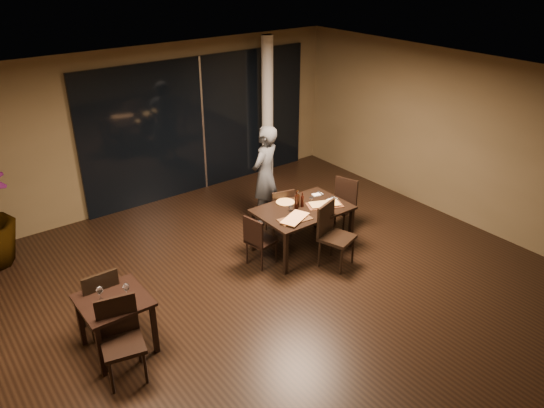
{
  "coord_description": "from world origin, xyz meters",
  "views": [
    {
      "loc": [
        -4.0,
        -5.03,
        4.6
      ],
      "look_at": [
        0.33,
        0.74,
        1.05
      ],
      "focal_mm": 35.0,
      "sensor_mm": 36.0,
      "label": 1
    }
  ],
  "objects_px": {
    "main_table": "(303,212)",
    "side_table": "(114,308)",
    "bottle_a": "(297,200)",
    "bottle_b": "(302,200)",
    "chair_side_near": "(121,335)",
    "chair_main_left": "(258,239)",
    "diner": "(265,175)",
    "chair_side_far": "(100,298)",
    "chair_main_right": "(343,202)",
    "chair_main_far": "(280,209)",
    "bottle_c": "(298,199)",
    "chair_main_near": "(332,232)"
  },
  "relations": [
    {
      "from": "main_table",
      "to": "side_table",
      "type": "relative_size",
      "value": 1.88
    },
    {
      "from": "side_table",
      "to": "bottle_b",
      "type": "xyz_separation_m",
      "value": [
        3.43,
        0.56,
        0.25
      ]
    },
    {
      "from": "chair_side_far",
      "to": "chair_side_near",
      "type": "height_order",
      "value": "chair_side_near"
    },
    {
      "from": "side_table",
      "to": "chair_main_far",
      "type": "distance_m",
      "value": 3.57
    },
    {
      "from": "bottle_a",
      "to": "bottle_c",
      "type": "xyz_separation_m",
      "value": [
        0.06,
        0.04,
        -0.01
      ]
    },
    {
      "from": "chair_side_near",
      "to": "bottle_b",
      "type": "xyz_separation_m",
      "value": [
        3.55,
        1.0,
        0.31
      ]
    },
    {
      "from": "chair_main_near",
      "to": "chair_side_near",
      "type": "xyz_separation_m",
      "value": [
        -3.59,
        -0.32,
        -0.01
      ]
    },
    {
      "from": "main_table",
      "to": "bottle_b",
      "type": "bearing_deg",
      "value": 58.96
    },
    {
      "from": "main_table",
      "to": "bottle_c",
      "type": "xyz_separation_m",
      "value": [
        -0.03,
        0.1,
        0.22
      ]
    },
    {
      "from": "main_table",
      "to": "bottle_a",
      "type": "distance_m",
      "value": 0.25
    },
    {
      "from": "chair_side_near",
      "to": "bottle_b",
      "type": "bearing_deg",
      "value": 28.55
    },
    {
      "from": "chair_side_far",
      "to": "bottle_c",
      "type": "distance_m",
      "value": 3.43
    },
    {
      "from": "main_table",
      "to": "chair_main_right",
      "type": "bearing_deg",
      "value": 6.66
    },
    {
      "from": "chair_main_far",
      "to": "chair_side_far",
      "type": "relative_size",
      "value": 0.9
    },
    {
      "from": "main_table",
      "to": "chair_side_far",
      "type": "relative_size",
      "value": 1.54
    },
    {
      "from": "chair_main_left",
      "to": "bottle_b",
      "type": "xyz_separation_m",
      "value": [
        0.92,
        0.04,
        0.39
      ]
    },
    {
      "from": "diner",
      "to": "bottle_b",
      "type": "relative_size",
      "value": 7.38
    },
    {
      "from": "chair_main_near",
      "to": "bottle_b",
      "type": "bearing_deg",
      "value": 75.54
    },
    {
      "from": "chair_main_left",
      "to": "chair_side_near",
      "type": "relative_size",
      "value": 0.85
    },
    {
      "from": "side_table",
      "to": "chair_side_far",
      "type": "relative_size",
      "value": 0.82
    },
    {
      "from": "chair_main_near",
      "to": "chair_main_right",
      "type": "distance_m",
      "value": 1.2
    },
    {
      "from": "chair_side_far",
      "to": "chair_side_near",
      "type": "bearing_deg",
      "value": 85.34
    },
    {
      "from": "side_table",
      "to": "bottle_a",
      "type": "relative_size",
      "value": 2.66
    },
    {
      "from": "side_table",
      "to": "chair_main_far",
      "type": "height_order",
      "value": "chair_main_far"
    },
    {
      "from": "chair_main_left",
      "to": "diner",
      "type": "relative_size",
      "value": 0.47
    },
    {
      "from": "main_table",
      "to": "chair_main_left",
      "type": "relative_size",
      "value": 1.75
    },
    {
      "from": "side_table",
      "to": "chair_main_left",
      "type": "xyz_separation_m",
      "value": [
        2.52,
        0.52,
        -0.14
      ]
    },
    {
      "from": "chair_main_far",
      "to": "bottle_c",
      "type": "xyz_separation_m",
      "value": [
        -0.03,
        -0.49,
        0.4
      ]
    },
    {
      "from": "chair_side_far",
      "to": "chair_main_right",
      "type": "bearing_deg",
      "value": -176.75
    },
    {
      "from": "main_table",
      "to": "bottle_a",
      "type": "height_order",
      "value": "bottle_a"
    },
    {
      "from": "chair_side_near",
      "to": "bottle_b",
      "type": "height_order",
      "value": "chair_side_near"
    },
    {
      "from": "chair_side_far",
      "to": "chair_side_near",
      "type": "xyz_separation_m",
      "value": [
        -0.07,
        -0.84,
        0.02
      ]
    },
    {
      "from": "chair_side_far",
      "to": "chair_main_far",
      "type": "bearing_deg",
      "value": -168.25
    },
    {
      "from": "chair_main_left",
      "to": "chair_main_far",
      "type": "bearing_deg",
      "value": -68.33
    },
    {
      "from": "side_table",
      "to": "chair_side_far",
      "type": "bearing_deg",
      "value": 95.33
    },
    {
      "from": "chair_main_right",
      "to": "chair_side_far",
      "type": "bearing_deg",
      "value": -105.51
    },
    {
      "from": "bottle_a",
      "to": "chair_main_left",
      "type": "bearing_deg",
      "value": -177.05
    },
    {
      "from": "chair_main_near",
      "to": "chair_main_right",
      "type": "bearing_deg",
      "value": 20.14
    },
    {
      "from": "side_table",
      "to": "chair_main_near",
      "type": "distance_m",
      "value": 3.48
    },
    {
      "from": "chair_side_far",
      "to": "diner",
      "type": "height_order",
      "value": "diner"
    },
    {
      "from": "chair_main_near",
      "to": "chair_main_right",
      "type": "relative_size",
      "value": 1.1
    },
    {
      "from": "bottle_b",
      "to": "chair_side_near",
      "type": "bearing_deg",
      "value": -164.24
    },
    {
      "from": "chair_main_right",
      "to": "chair_main_left",
      "type": "bearing_deg",
      "value": -105.4
    },
    {
      "from": "chair_main_near",
      "to": "chair_side_far",
      "type": "distance_m",
      "value": 3.55
    },
    {
      "from": "chair_main_right",
      "to": "chair_main_near",
      "type": "bearing_deg",
      "value": -69.99
    },
    {
      "from": "chair_main_near",
      "to": "chair_side_near",
      "type": "bearing_deg",
      "value": 166.81
    },
    {
      "from": "main_table",
      "to": "chair_main_near",
      "type": "distance_m",
      "value": 0.64
    },
    {
      "from": "chair_main_near",
      "to": "diner",
      "type": "xyz_separation_m",
      "value": [
        0.01,
        1.78,
        0.34
      ]
    },
    {
      "from": "chair_main_far",
      "to": "chair_main_near",
      "type": "bearing_deg",
      "value": 107.13
    },
    {
      "from": "chair_main_near",
      "to": "chair_side_far",
      "type": "height_order",
      "value": "chair_main_near"
    }
  ]
}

